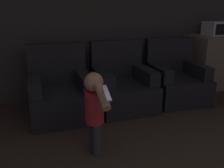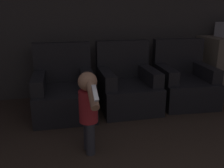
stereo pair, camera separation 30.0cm
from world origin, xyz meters
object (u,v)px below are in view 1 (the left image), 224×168
Objects in this scene: armchair_middle at (122,86)px; person_toddler at (95,107)px; armchair_left at (60,93)px; microwave at (219,29)px; armchair_right at (175,80)px.

armchair_middle reaches higher than person_toddler.
person_toddler is at bearing -78.38° from armchair_left.
microwave is (2.93, 0.37, 0.75)m from armchair_left.
microwave is (1.10, 0.37, 0.75)m from armchair_right.
person_toddler is 3.17m from microwave.
person_toddler is (0.17, -1.08, 0.19)m from armchair_left.
armchair_right is (1.83, -0.00, 0.00)m from armchair_left.
armchair_left is at bearing -178.33° from armchair_middle.
microwave is (2.76, 1.45, 0.57)m from person_toddler.
armchair_middle is 1.33m from person_toddler.
armchair_left is 3.05m from microwave.
person_toddler is at bearing -122.74° from armchair_middle.
armchair_middle is (0.91, 0.00, 0.00)m from armchair_left.
armchair_right is 1.87× the size of microwave.
armchair_right reaches higher than person_toddler.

